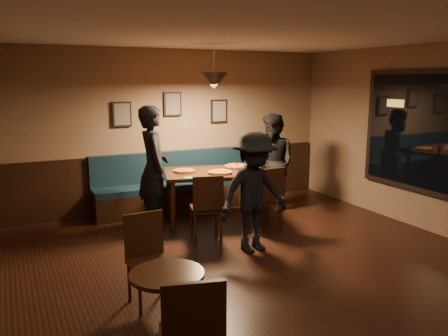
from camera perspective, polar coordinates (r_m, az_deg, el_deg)
name	(u,v)px	position (r m, az deg, el deg)	size (l,w,h in m)	color
floor	(278,280)	(5.40, 6.77, -13.80)	(7.00, 7.00, 0.00)	black
ceiling	(284,27)	(4.93, 7.54, 17.22)	(7.00, 7.00, 0.00)	silver
wall_back	(173,129)	(8.11, -6.51, 4.86)	(6.00, 6.00, 0.00)	#8C704F
wainscot	(174,179)	(8.22, -6.31, -1.41)	(5.88, 0.06, 1.00)	black
booth_bench	(179,182)	(7.98, -5.65, -1.78)	(3.00, 0.60, 1.00)	#0F232D
window_frame	(432,133)	(7.32, 24.76, 4.06)	(0.06, 2.56, 1.86)	black
window_glass	(431,133)	(7.30, 24.61, 4.05)	(2.40, 2.40, 0.00)	black
picture_left	(122,114)	(7.80, -12.77, 6.63)	(0.32, 0.04, 0.42)	black
picture_center	(173,104)	(8.04, -6.51, 8.03)	(0.32, 0.04, 0.42)	black
picture_right	(219,111)	(8.40, -0.65, 7.19)	(0.32, 0.04, 0.42)	black
pendant_lamp	(214,81)	(7.04, -1.27, 10.94)	(0.44, 0.44, 0.25)	black
dining_table	(214,197)	(7.28, -1.21, -3.63)	(1.56, 1.01, 0.84)	black
chair_near_left	(206,207)	(6.48, -2.29, -4.88)	(0.43, 0.43, 0.97)	black
chair_near_right	(264,199)	(6.87, 5.01, -3.87)	(0.44, 0.44, 1.00)	black
diner_left	(154,168)	(6.95, -8.87, 0.00)	(0.69, 0.45, 1.89)	black
diner_right	(273,163)	(7.88, 6.22, 0.64)	(0.83, 0.64, 1.70)	black
diner_front	(254,192)	(5.98, 3.83, -3.10)	(1.04, 0.60, 1.61)	black
pizza_a	(184,171)	(7.15, -5.07, -0.34)	(0.34, 0.34, 0.04)	orange
pizza_b	(220,172)	(7.00, -0.49, -0.51)	(0.37, 0.37, 0.04)	orange
pizza_c	(236,166)	(7.48, 1.56, 0.24)	(0.39, 0.39, 0.04)	gold
soda_glass	(258,167)	(7.15, 4.29, 0.07)	(0.06, 0.06, 0.13)	black
tabasco_bottle	(245,166)	(7.31, 2.63, 0.25)	(0.03, 0.03, 0.11)	#A62105
napkin_a	(178,171)	(7.18, -5.78, -0.43)	(0.16, 0.16, 0.01)	#217E36
napkin_b	(189,178)	(6.71, -4.45, -1.22)	(0.15, 0.15, 0.01)	#217F36
cutlery_set	(222,176)	(6.84, -0.30, -0.96)	(0.02, 0.21, 0.00)	#B4B5B9
cafe_table	(168,309)	(4.07, -7.11, -17.26)	(0.64, 0.64, 0.67)	black
cafe_chair_far	(151,261)	(4.70, -9.24, -11.55)	(0.41, 0.41, 0.93)	black
cafe_chair_near	(191,335)	(3.42, -4.20, -20.22)	(0.43, 0.43, 0.97)	black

